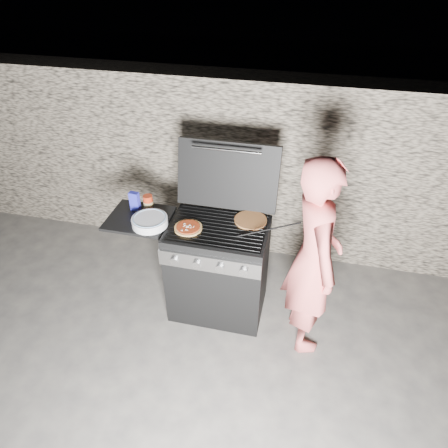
% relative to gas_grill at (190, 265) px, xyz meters
% --- Properties ---
extents(ground, '(50.00, 50.00, 0.00)m').
position_rel_gas_grill_xyz_m(ground, '(0.25, 0.00, -0.46)').
color(ground, '#3E3D3B').
extents(stone_wall, '(8.00, 0.35, 1.80)m').
position_rel_gas_grill_xyz_m(stone_wall, '(0.25, 1.05, 0.44)').
color(stone_wall, tan).
rests_on(stone_wall, ground).
extents(gas_grill, '(1.34, 0.79, 0.91)m').
position_rel_gas_grill_xyz_m(gas_grill, '(0.00, 0.00, 0.00)').
color(gas_grill, black).
rests_on(gas_grill, ground).
extents(pizza_topped, '(0.25, 0.25, 0.02)m').
position_rel_gas_grill_xyz_m(pizza_topped, '(0.03, -0.07, 0.47)').
color(pizza_topped, tan).
rests_on(pizza_topped, gas_grill).
extents(pizza_plain, '(0.34, 0.34, 0.01)m').
position_rel_gas_grill_xyz_m(pizza_plain, '(0.49, 0.14, 0.46)').
color(pizza_plain, tan).
rests_on(pizza_plain, gas_grill).
extents(sauce_jar, '(0.10, 0.10, 0.12)m').
position_rel_gas_grill_xyz_m(sauce_jar, '(-0.39, 0.14, 0.51)').
color(sauce_jar, '#AA2C12').
rests_on(sauce_jar, gas_grill).
extents(blue_carton, '(0.08, 0.05, 0.17)m').
position_rel_gas_grill_xyz_m(blue_carton, '(-0.49, 0.10, 0.53)').
color(blue_carton, '#2528AB').
rests_on(blue_carton, gas_grill).
extents(plate_stack, '(0.33, 0.33, 0.07)m').
position_rel_gas_grill_xyz_m(plate_stack, '(-0.29, -0.08, 0.48)').
color(plate_stack, silver).
rests_on(plate_stack, gas_grill).
extents(person, '(0.57, 0.71, 1.68)m').
position_rel_gas_grill_xyz_m(person, '(1.01, -0.13, 0.39)').
color(person, '#EA6461').
rests_on(person, ground).
extents(tongs, '(0.48, 0.18, 0.10)m').
position_rel_gas_grill_xyz_m(tongs, '(0.65, 0.00, 0.51)').
color(tongs, black).
rests_on(tongs, gas_grill).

